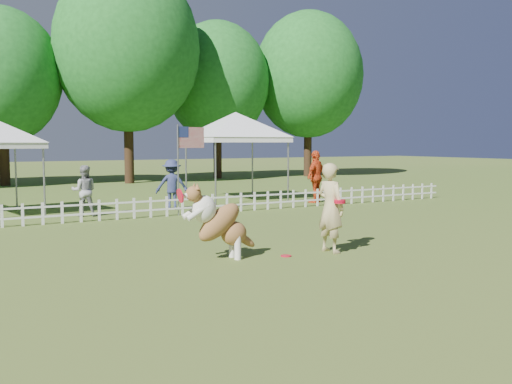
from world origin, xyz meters
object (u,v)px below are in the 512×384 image
dog (220,222)px  flag_pole (178,170)px  spectator_c (316,177)px  handler (331,208)px  frisbee_on_turf (286,256)px  canopy_tent_right (236,157)px  spectator_a (84,191)px  spectator_b (172,184)px

dog → flag_pole: size_ratio=0.52×
flag_pole → spectator_c: 5.84m
handler → spectator_c: 9.48m
frisbee_on_turf → canopy_tent_right: 10.84m
frisbee_on_turf → spectator_a: 8.29m
handler → dog: bearing=72.1°
dog → flag_pole: bearing=77.0°
handler → canopy_tent_right: size_ratio=0.55×
canopy_tent_right → flag_pole: size_ratio=1.19×
frisbee_on_turf → spectator_b: 8.47m
dog → frisbee_on_turf: (1.24, -0.34, -0.70)m
frisbee_on_turf → spectator_c: (6.31, 7.76, 0.94)m
canopy_tent_right → dog: bearing=-116.8°
handler → spectator_c: size_ratio=0.94×
flag_pole → spectator_b: size_ratio=1.66×
handler → flag_pole: (-0.43, 6.92, 0.47)m
handler → canopy_tent_right: 10.49m
spectator_a → spectator_b: bearing=-157.6°
flag_pole → spectator_a: bearing=141.7°
dog → frisbee_on_turf: bearing=-12.5°
frisbee_on_turf → spectator_b: size_ratio=0.13×
spectator_b → dog: bearing=93.0°
dog → canopy_tent_right: bearing=63.2°
canopy_tent_right → spectator_a: canopy_tent_right is taller
spectator_c → frisbee_on_turf: bearing=26.8°
spectator_a → canopy_tent_right: bearing=-147.4°
flag_pole → spectator_b: bearing=62.4°
canopy_tent_right → spectator_c: size_ratio=1.71×
canopy_tent_right → flag_pole: (-3.57, -3.06, -0.26)m
frisbee_on_turf → spectator_c: 10.05m
frisbee_on_turf → spectator_c: size_ratio=0.11×
dog → canopy_tent_right: 11.00m
spectator_c → spectator_a: bearing=-25.8°
frisbee_on_turf → canopy_tent_right: bearing=67.3°
handler → frisbee_on_turf: handler is taller
frisbee_on_turf → flag_pole: bearing=85.3°
canopy_tent_right → spectator_b: 3.60m
canopy_tent_right → spectator_c: (2.18, -2.14, -0.68)m
handler → canopy_tent_right: bearing=-24.6°
canopy_tent_right → spectator_a: bearing=-160.3°
handler → flag_pole: 6.95m
spectator_c → flag_pole: bearing=-14.9°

